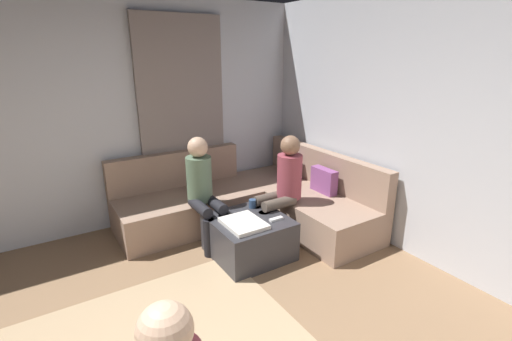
# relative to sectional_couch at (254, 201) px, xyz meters

# --- Properties ---
(wall_back) EXTENTS (6.00, 0.12, 2.70)m
(wall_back) POSITION_rel_sectional_couch_xyz_m (2.08, 1.06, 1.07)
(wall_back) COLOR silver
(wall_back) RESTS_ON ground_plane
(wall_left) EXTENTS (0.12, 6.00, 2.70)m
(wall_left) POSITION_rel_sectional_couch_xyz_m (-0.86, -1.88, 1.07)
(wall_left) COLOR silver
(wall_left) RESTS_ON ground_plane
(curtain_panel) EXTENTS (0.06, 1.10, 2.50)m
(curtain_panel) POSITION_rel_sectional_couch_xyz_m (-0.76, -0.58, 0.97)
(curtain_panel) COLOR gray
(curtain_panel) RESTS_ON ground_plane
(sectional_couch) EXTENTS (2.10, 2.55, 0.87)m
(sectional_couch) POSITION_rel_sectional_couch_xyz_m (0.00, 0.00, 0.00)
(sectional_couch) COLOR #9E7F6B
(sectional_couch) RESTS_ON ground_plane
(ottoman) EXTENTS (0.76, 0.76, 0.42)m
(ottoman) POSITION_rel_sectional_couch_xyz_m (0.66, -0.47, -0.07)
(ottoman) COLOR #333338
(ottoman) RESTS_ON ground_plane
(folded_blanket) EXTENTS (0.44, 0.36, 0.04)m
(folded_blanket) POSITION_rel_sectional_couch_xyz_m (0.76, -0.59, 0.16)
(folded_blanket) COLOR white
(folded_blanket) RESTS_ON ottoman
(coffee_mug) EXTENTS (0.08, 0.08, 0.10)m
(coffee_mug) POSITION_rel_sectional_couch_xyz_m (0.44, -0.29, 0.19)
(coffee_mug) COLOR #334C72
(coffee_mug) RESTS_ON ottoman
(game_remote) EXTENTS (0.05, 0.15, 0.02)m
(game_remote) POSITION_rel_sectional_couch_xyz_m (0.84, -0.25, 0.15)
(game_remote) COLOR white
(game_remote) RESTS_ON ottoman
(person_on_couch_back) EXTENTS (0.30, 0.60, 1.20)m
(person_on_couch_back) POSITION_rel_sectional_couch_xyz_m (0.52, 0.06, 0.38)
(person_on_couch_back) COLOR brown
(person_on_couch_back) RESTS_ON ground_plane
(person_on_couch_side) EXTENTS (0.60, 0.30, 1.20)m
(person_on_couch_side) POSITION_rel_sectional_couch_xyz_m (0.15, -0.74, 0.38)
(person_on_couch_side) COLOR black
(person_on_couch_side) RESTS_ON ground_plane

